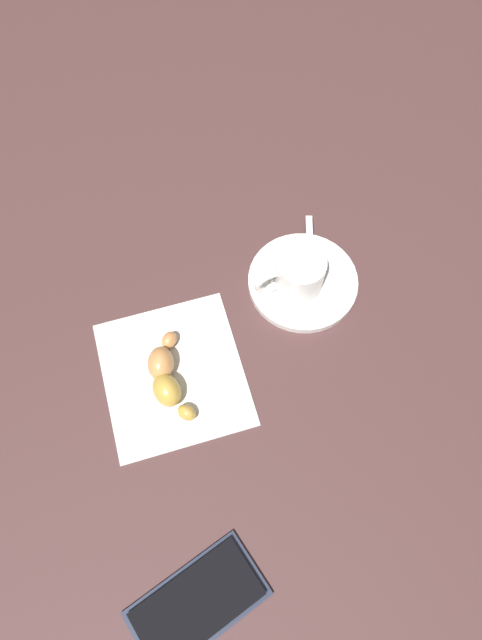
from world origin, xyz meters
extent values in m
plane|color=#442B2A|center=(0.00, 0.00, 0.00)|extent=(1.80, 1.80, 0.00)
cylinder|color=white|center=(-0.09, -0.03, 0.01)|extent=(0.14, 0.14, 0.01)
cylinder|color=white|center=(-0.08, -0.03, 0.04)|extent=(0.06, 0.06, 0.06)
cylinder|color=black|center=(-0.08, -0.03, 0.04)|extent=(0.05, 0.05, 0.00)
torus|color=white|center=(-0.04, -0.04, 0.04)|extent=(0.04, 0.01, 0.04)
cube|color=silver|center=(-0.12, -0.07, 0.01)|extent=(0.06, 0.09, 0.00)
ellipsoid|color=silver|center=(-0.09, -0.01, 0.01)|extent=(0.03, 0.03, 0.01)
cube|color=white|center=(-0.07, -0.06, 0.01)|extent=(0.06, 0.03, 0.01)
cube|color=silver|center=(0.12, 0.00, 0.00)|extent=(0.20, 0.21, 0.00)
ellipsoid|color=#C88249|center=(0.11, -0.04, 0.01)|extent=(0.03, 0.03, 0.02)
ellipsoid|color=#C6854C|center=(0.13, -0.01, 0.02)|extent=(0.05, 0.05, 0.04)
ellipsoid|color=gold|center=(0.14, 0.02, 0.02)|extent=(0.03, 0.04, 0.04)
ellipsoid|color=#BA8F3C|center=(0.13, 0.06, 0.01)|extent=(0.03, 0.03, 0.02)
cube|color=#1D2336|center=(0.20, 0.24, 0.00)|extent=(0.15, 0.09, 0.01)
cube|color=black|center=(0.20, 0.24, 0.01)|extent=(0.14, 0.08, 0.00)
camera|label=1|loc=(0.15, 0.23, 0.63)|focal=30.36mm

